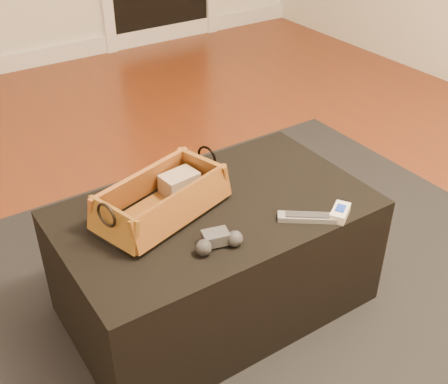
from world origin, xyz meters
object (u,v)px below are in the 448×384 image
game_controller (218,241)px  ottoman (216,257)px  silver_remote (307,217)px  wicker_basket (162,200)px  tv_remote (161,212)px  cream_gadget (340,212)px

game_controller → ottoman: bearing=59.4°
ottoman → silver_remote: size_ratio=5.91×
ottoman → wicker_basket: bearing=159.6°
tv_remote → wicker_basket: bearing=30.9°
tv_remote → wicker_basket: 0.04m
tv_remote → game_controller: game_controller is taller
ottoman → game_controller: (-0.10, -0.18, 0.23)m
game_controller → cream_gadget: size_ratio=1.48×
ottoman → cream_gadget: bearing=-41.3°
silver_remote → cream_gadget: size_ratio=1.66×
game_controller → silver_remote: game_controller is taller
wicker_basket → game_controller: wicker_basket is taller
silver_remote → cream_gadget: bearing=-23.7°
silver_remote → cream_gadget: 0.11m
tv_remote → wicker_basket: size_ratio=0.48×
silver_remote → wicker_basket: bearing=142.3°
game_controller → silver_remote: size_ratio=0.89×
wicker_basket → cream_gadget: 0.55m
game_controller → wicker_basket: bearing=102.7°
cream_gadget → silver_remote: bearing=156.3°
ottoman → silver_remote: bearing=-47.5°
wicker_basket → cream_gadget: size_ratio=4.61×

